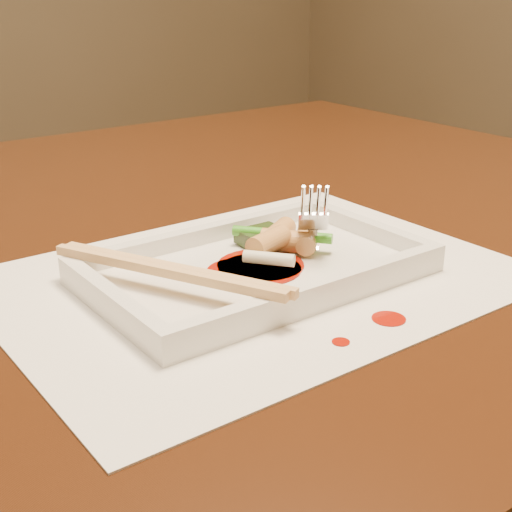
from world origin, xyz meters
TOP-DOWN VIEW (x-y plane):
  - table at (0.00, 0.00)m, footprint 1.40×0.90m
  - placemat at (0.08, -0.17)m, footprint 0.40×0.30m
  - sauce_splatter_a at (0.11, -0.29)m, footprint 0.02×0.02m
  - sauce_splatter_b at (0.06, -0.29)m, footprint 0.01×0.01m
  - plate_base at (0.08, -0.17)m, footprint 0.26×0.16m
  - plate_rim_far at (0.08, -0.10)m, footprint 0.26×0.01m
  - plate_rim_near at (0.08, -0.24)m, footprint 0.26×0.01m
  - plate_rim_left at (-0.04, -0.17)m, footprint 0.01×0.14m
  - plate_rim_right at (0.21, -0.17)m, footprint 0.01×0.14m
  - veg_piece at (0.12, -0.13)m, footprint 0.04×0.03m
  - scallion_white at (0.09, -0.18)m, footprint 0.03×0.04m
  - scallion_green at (0.13, -0.15)m, footprint 0.06×0.07m
  - chopstick_a at (0.00, -0.17)m, footprint 0.09×0.18m
  - chopstick_b at (0.01, -0.17)m, footprint 0.09×0.18m
  - fork at (0.15, -0.15)m, footprint 0.09×0.10m
  - sauce_blob_0 at (0.09, -0.17)m, footprint 0.07×0.07m
  - sauce_blob_1 at (0.08, -0.18)m, footprint 0.07×0.07m
  - sauce_blob_2 at (0.07, -0.17)m, footprint 0.05×0.05m
  - rice_cake_0 at (0.13, -0.14)m, footprint 0.05×0.04m
  - rice_cake_1 at (0.12, -0.16)m, footprint 0.04×0.04m
  - rice_cake_2 at (0.10, -0.17)m, footprint 0.04×0.03m
  - rice_cake_3 at (0.14, -0.16)m, footprint 0.04×0.04m

SIDE VIEW (x-z plane):
  - table at x=0.00m, z-range 0.27..1.02m
  - placemat at x=0.08m, z-range 0.75..0.75m
  - sauce_splatter_a at x=0.11m, z-range 0.75..0.75m
  - sauce_splatter_b at x=0.06m, z-range 0.75..0.75m
  - plate_base at x=0.08m, z-range 0.75..0.76m
  - sauce_blob_0 at x=0.09m, z-range 0.76..0.76m
  - sauce_blob_1 at x=0.08m, z-range 0.76..0.76m
  - sauce_blob_2 at x=0.07m, z-range 0.76..0.76m
  - plate_rim_far at x=0.08m, z-range 0.76..0.77m
  - plate_rim_near at x=0.08m, z-range 0.76..0.77m
  - plate_rim_left at x=-0.04m, z-range 0.76..0.77m
  - plate_rim_right at x=0.21m, z-range 0.76..0.77m
  - veg_piece at x=0.12m, z-range 0.76..0.77m
  - rice_cake_0 at x=0.13m, z-range 0.76..0.78m
  - rice_cake_1 at x=0.12m, z-range 0.76..0.78m
  - rice_cake_3 at x=0.14m, z-range 0.76..0.78m
  - scallion_white at x=0.09m, z-range 0.77..0.78m
  - scallion_green at x=0.13m, z-range 0.77..0.78m
  - rice_cake_2 at x=0.10m, z-range 0.77..0.79m
  - chopstick_a at x=0.00m, z-range 0.77..0.78m
  - chopstick_b at x=0.01m, z-range 0.77..0.78m
  - fork at x=0.15m, z-range 0.76..0.90m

